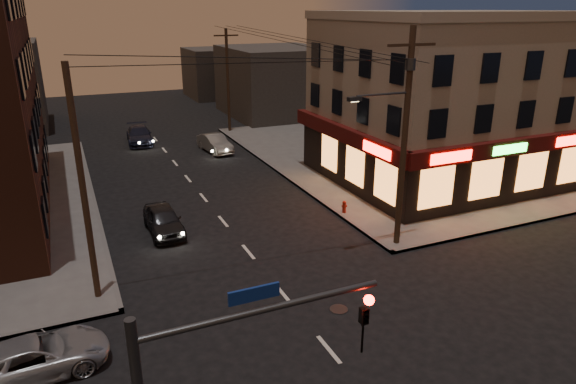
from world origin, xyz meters
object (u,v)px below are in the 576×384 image
sedan_mid (215,143)px  fire_hydrant (344,206)px  suv_cross (35,357)px  sedan_near (163,220)px  sedan_far (139,135)px

sedan_mid → fire_hydrant: bearing=-87.2°
suv_cross → sedan_mid: sedan_mid is taller
fire_hydrant → sedan_near: bearing=170.0°
sedan_far → fire_hydrant: 22.33m
sedan_near → sedan_mid: bearing=63.5°
sedan_far → sedan_mid: bearing=-41.1°
suv_cross → sedan_mid: size_ratio=1.05×
sedan_near → sedan_mid: 15.58m
sedan_mid → sedan_far: (-5.07, 5.19, 0.01)m
sedan_near → sedan_far: size_ratio=0.83×
suv_cross → sedan_mid: (12.55, 23.24, 0.08)m
sedan_near → sedan_mid: sedan_mid is taller
suv_cross → fire_hydrant: size_ratio=6.49×
suv_cross → sedan_near: bearing=-37.7°
suv_cross → sedan_mid: 26.41m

